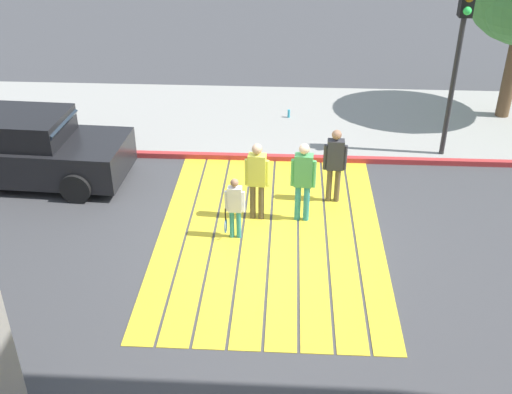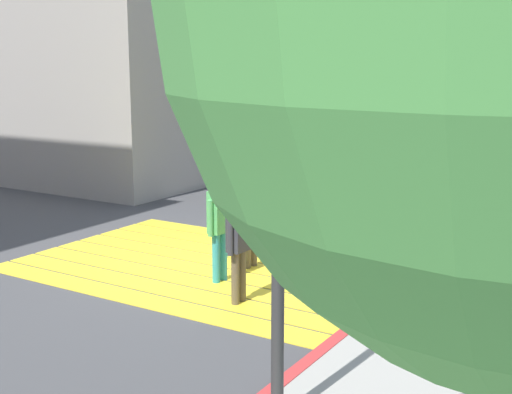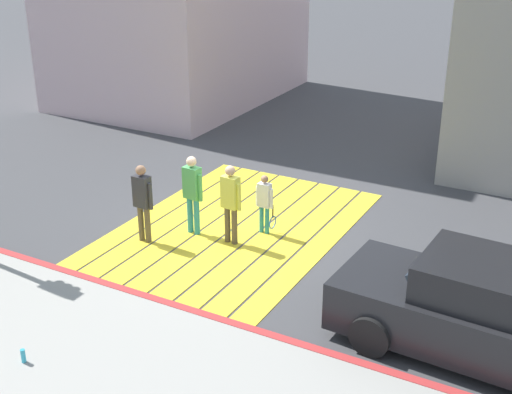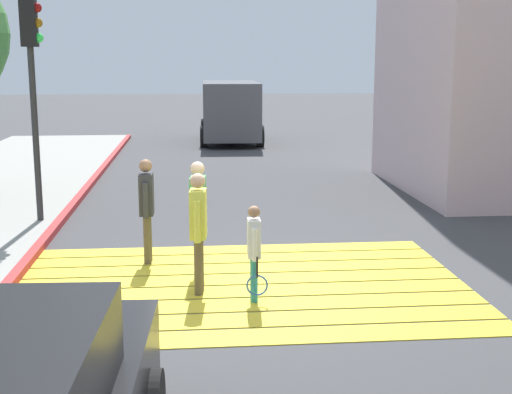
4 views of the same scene
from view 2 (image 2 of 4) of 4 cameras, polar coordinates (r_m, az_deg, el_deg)
ground_plane at (r=11.68m, az=-3.69°, el=-5.83°), size 120.00×120.00×0.00m
crosswalk_stripes at (r=11.68m, az=-3.69°, el=-5.80°), size 6.40×4.35×0.01m
curb_painted at (r=10.21m, az=11.51°, el=-8.18°), size 0.16×40.00×0.13m
building_far_south at (r=21.68m, az=-12.31°, el=11.72°), size 8.00×7.03×7.43m
car_parked_near_curb at (r=15.46m, az=14.34°, el=0.85°), size 2.15×4.38×1.57m
traffic_light_corner at (r=5.85m, az=1.77°, el=7.53°), size 0.39×0.28×4.24m
pedestrian_adult_lead at (r=10.61m, az=-3.11°, el=-2.03°), size 0.25×0.50×1.70m
pedestrian_adult_trailing at (r=9.65m, az=-1.49°, el=-3.52°), size 0.22×0.49×1.65m
pedestrian_adult_side at (r=11.34m, az=-0.46°, el=-1.23°), size 0.24×0.49×1.67m
pedestrian_child_with_racket at (r=12.10m, az=-2.37°, el=-1.64°), size 0.28×0.40×1.29m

